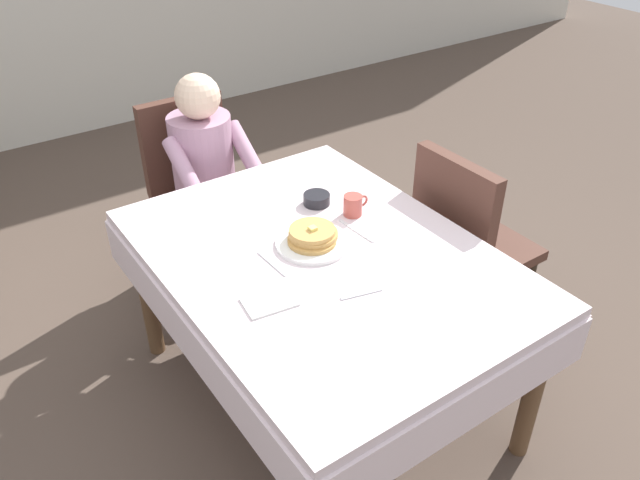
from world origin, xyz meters
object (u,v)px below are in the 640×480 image
bowl_butter (317,199)px  spoon_near_edge (361,294)px  chair_diner (196,179)px  breakfast_stack (312,235)px  cup_coffee (353,205)px  fork_left_of_plate (272,264)px  knife_right_of_plate (356,231)px  dining_table_main (323,274)px  plate_breakfast (313,243)px  diner_person (207,166)px  chair_right_side (465,236)px

bowl_butter → spoon_near_edge: size_ratio=0.73×
chair_diner → breakfast_stack: size_ratio=4.71×
cup_coffee → bowl_butter: bearing=115.5°
breakfast_stack → fork_left_of_plate: 0.20m
chair_diner → knife_right_of_plate: 1.15m
bowl_butter → spoon_near_edge: (-0.22, -0.58, -0.02)m
knife_right_of_plate → bowl_butter: bearing=-2.0°
dining_table_main → plate_breakfast: size_ratio=5.44×
breakfast_stack → bowl_butter: 0.30m
chair_diner → fork_left_of_plate: bearing=79.4°
cup_coffee → chair_diner: bearing=103.2°
chair_diner → diner_person: diner_person is taller
knife_right_of_plate → chair_diner: bearing=5.0°
chair_diner → cup_coffee: bearing=103.2°
diner_person → bowl_butter: (0.16, -0.70, 0.09)m
dining_table_main → chair_right_side: 0.78m
dining_table_main → breakfast_stack: breakfast_stack is taller
diner_person → spoon_near_edge: bearing=87.6°
breakfast_stack → spoon_near_edge: breakfast_stack is taller
fork_left_of_plate → bowl_butter: bearing=-57.0°
dining_table_main → plate_breakfast: 0.12m
chair_right_side → knife_right_of_plate: bearing=-95.4°
bowl_butter → fork_left_of_plate: bearing=-145.2°
chair_right_side → fork_left_of_plate: (-0.95, 0.05, 0.21)m
dining_table_main → diner_person: (0.03, 1.01, 0.02)m
dining_table_main → breakfast_stack: bearing=84.2°
diner_person → breakfast_stack: 0.94m
chair_right_side → bowl_butter: chair_right_side is taller
dining_table_main → chair_right_side: size_ratio=1.64×
diner_person → knife_right_of_plate: (0.17, -0.96, 0.07)m
dining_table_main → spoon_near_edge: 0.28m
dining_table_main → diner_person: 1.01m
chair_diner → knife_right_of_plate: bearing=98.7°
knife_right_of_plate → spoon_near_edge: same height
diner_person → chair_right_side: diner_person is taller
diner_person → knife_right_of_plate: 0.98m
plate_breakfast → spoon_near_edge: plate_breakfast is taller
chair_diner → plate_breakfast: bearing=89.0°
bowl_butter → knife_right_of_plate: size_ratio=0.55×
plate_breakfast → knife_right_of_plate: bearing=-6.0°
chair_diner → bowl_butter: chair_diner is taller
chair_diner → spoon_near_edge: 1.45m
chair_right_side → breakfast_stack: size_ratio=4.71×
cup_coffee → fork_left_of_plate: (-0.45, -0.11, -0.04)m
chair_right_side → spoon_near_edge: bearing=-71.6°
bowl_butter → spoon_near_edge: 0.62m
chair_right_side → fork_left_of_plate: bearing=-93.2°
chair_right_side → breakfast_stack: 0.81m
bowl_butter → breakfast_stack: bearing=-127.6°
plate_breakfast → fork_left_of_plate: 0.19m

